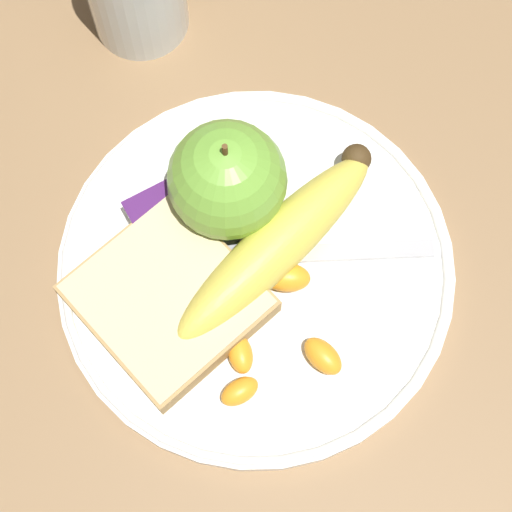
{
  "coord_description": "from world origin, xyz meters",
  "views": [
    {
      "loc": [
        0.16,
        -0.09,
        0.55
      ],
      "look_at": [
        0.0,
        0.0,
        0.03
      ],
      "focal_mm": 60.0,
      "sensor_mm": 36.0,
      "label": 1
    }
  ],
  "objects_px": {
    "plate": "(256,268)",
    "fork": "(271,255)",
    "banana": "(275,237)",
    "apple": "(227,180)",
    "bread_slice": "(168,299)",
    "jam_packet": "(160,222)"
  },
  "relations": [
    {
      "from": "plate",
      "to": "apple",
      "type": "distance_m",
      "value": 0.07
    },
    {
      "from": "plate",
      "to": "fork",
      "type": "bearing_deg",
      "value": 95.83
    },
    {
      "from": "banana",
      "to": "jam_packet",
      "type": "xyz_separation_m",
      "value": [
        -0.05,
        -0.06,
        -0.01
      ]
    },
    {
      "from": "plate",
      "to": "banana",
      "type": "height_order",
      "value": "banana"
    },
    {
      "from": "banana",
      "to": "fork",
      "type": "relative_size",
      "value": 1.04
    },
    {
      "from": "plate",
      "to": "bread_slice",
      "type": "relative_size",
      "value": 2.11
    },
    {
      "from": "apple",
      "to": "fork",
      "type": "height_order",
      "value": "apple"
    },
    {
      "from": "fork",
      "to": "apple",
      "type": "bearing_deg",
      "value": -55.87
    },
    {
      "from": "plate",
      "to": "banana",
      "type": "distance_m",
      "value": 0.03
    },
    {
      "from": "plate",
      "to": "banana",
      "type": "relative_size",
      "value": 1.48
    },
    {
      "from": "banana",
      "to": "fork",
      "type": "height_order",
      "value": "banana"
    },
    {
      "from": "apple",
      "to": "fork",
      "type": "xyz_separation_m",
      "value": [
        0.05,
        0.01,
        -0.04
      ]
    },
    {
      "from": "plate",
      "to": "jam_packet",
      "type": "bearing_deg",
      "value": -142.45
    },
    {
      "from": "plate",
      "to": "fork",
      "type": "height_order",
      "value": "fork"
    },
    {
      "from": "plate",
      "to": "apple",
      "type": "xyz_separation_m",
      "value": [
        -0.05,
        0.01,
        0.04
      ]
    },
    {
      "from": "apple",
      "to": "bread_slice",
      "type": "bearing_deg",
      "value": -57.71
    },
    {
      "from": "plate",
      "to": "bread_slice",
      "type": "xyz_separation_m",
      "value": [
        -0.01,
        -0.06,
        0.02
      ]
    },
    {
      "from": "plate",
      "to": "bread_slice",
      "type": "bearing_deg",
      "value": -94.8
    },
    {
      "from": "banana",
      "to": "bread_slice",
      "type": "height_order",
      "value": "banana"
    },
    {
      "from": "plate",
      "to": "banana",
      "type": "xyz_separation_m",
      "value": [
        -0.01,
        0.02,
        0.02
      ]
    },
    {
      "from": "jam_packet",
      "to": "bread_slice",
      "type": "bearing_deg",
      "value": -21.69
    },
    {
      "from": "bread_slice",
      "to": "jam_packet",
      "type": "relative_size",
      "value": 3.01
    }
  ]
}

